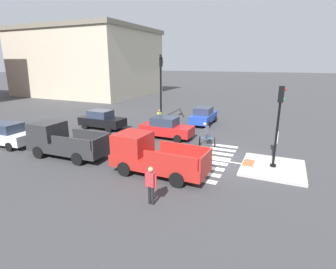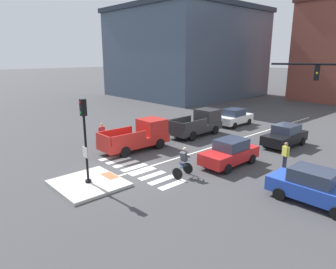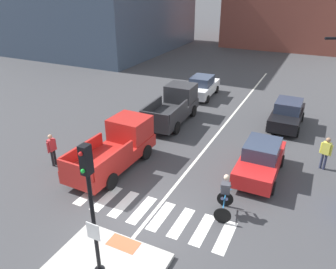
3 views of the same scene
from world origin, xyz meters
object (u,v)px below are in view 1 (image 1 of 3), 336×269
car_black_eastbound_far (102,120)px  car_red_eastbound_mid (166,128)px  cyclist (206,134)px  car_white_westbound_distant (7,135)px  traffic_light_mast (161,78)px  pedestrian_waiting_far_side (159,117)px  pickup_truck_charcoal_westbound_far (62,141)px  signal_pole (278,120)px  pickup_truck_red_westbound_near (151,156)px  pedestrian_at_curb_left (151,183)px  car_blue_cross_right (203,116)px

car_black_eastbound_far → car_red_eastbound_mid: size_ratio=1.00×
car_red_eastbound_mid → cyclist: cyclist is taller
car_white_westbound_distant → traffic_light_mast: bearing=-28.5°
car_white_westbound_distant → car_red_eastbound_mid: bearing=-55.9°
car_white_westbound_distant → pedestrian_waiting_far_side: (9.06, -7.57, 0.17)m
car_black_eastbound_far → car_red_eastbound_mid: 6.41m
pickup_truck_charcoal_westbound_far → pedestrian_waiting_far_side: size_ratio=3.10×
signal_pole → pedestrian_waiting_far_side: signal_pole is taller
signal_pole → car_red_eastbound_mid: (3.20, 7.99, -2.00)m
signal_pole → pickup_truck_red_westbound_near: size_ratio=0.86×
signal_pole → car_white_westbound_distant: size_ratio=1.06×
car_white_westbound_distant → cyclist: (5.74, -12.86, 0.06)m
traffic_light_mast → pickup_truck_red_westbound_near: (-11.86, -5.12, -3.28)m
car_black_eastbound_far → pedestrian_at_curb_left: 13.83m
traffic_light_mast → car_black_eastbound_far: 7.01m
car_blue_cross_right → pedestrian_waiting_far_side: (-3.04, 3.17, 0.17)m
car_red_eastbound_mid → car_black_eastbound_far: bearing=87.1°
car_white_westbound_distant → pedestrian_waiting_far_side: size_ratio=2.50×
car_black_eastbound_far → car_blue_cross_right: 9.39m
cyclist → car_red_eastbound_mid: bearing=79.1°
car_black_eastbound_far → car_blue_cross_right: bearing=-55.1°
pickup_truck_charcoal_westbound_far → pedestrian_waiting_far_side: (9.01, -2.35, 0.00)m
signal_pole → car_red_eastbound_mid: signal_pole is taller
car_red_eastbound_mid → car_white_westbound_distant: same height
signal_pole → pickup_truck_red_westbound_near: 6.98m
car_black_eastbound_far → pickup_truck_red_westbound_near: (-6.78, -8.49, 0.17)m
pickup_truck_charcoal_westbound_far → cyclist: (5.70, -7.64, -0.11)m
pickup_truck_red_westbound_near → car_white_westbound_distant: bearing=89.8°
signal_pole → car_black_eastbound_far: signal_pole is taller
traffic_light_mast → car_blue_cross_right: bearing=-86.2°
car_black_eastbound_far → cyclist: bearing=-95.7°
car_black_eastbound_far → car_white_westbound_distant: bearing=155.7°
car_black_eastbound_far → car_white_westbound_distant: (-6.73, 3.04, 0.00)m
cyclist → pedestrian_waiting_far_side: size_ratio=1.01×
pedestrian_at_curb_left → pedestrian_waiting_far_side: (11.93, 5.43, 0.00)m
car_white_westbound_distant → pickup_truck_charcoal_westbound_far: pickup_truck_charcoal_westbound_far is taller
car_black_eastbound_far → pedestrian_waiting_far_side: 5.09m
signal_pole → car_blue_cross_right: (8.90, 6.70, -2.00)m
traffic_light_mast → car_white_westbound_distant: 13.88m
traffic_light_mast → pedestrian_at_curb_left: bearing=-155.8°
traffic_light_mast → car_white_westbound_distant: size_ratio=1.54×
car_red_eastbound_mid → car_blue_cross_right: bearing=-12.8°
traffic_light_mast → car_blue_cross_right: traffic_light_mast is taller
pedestrian_waiting_far_side → car_white_westbound_distant: bearing=140.1°
car_blue_cross_right → car_white_westbound_distant: (-12.10, 10.74, 0.00)m
traffic_light_mast → pickup_truck_charcoal_westbound_far: (-11.77, 1.20, -3.28)m
car_black_eastbound_far → pickup_truck_red_westbound_near: size_ratio=0.80×
cyclist → car_white_westbound_distant: bearing=114.0°
car_black_eastbound_far → pedestrian_at_curb_left: bearing=-134.0°
car_white_westbound_distant → cyclist: cyclist is taller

